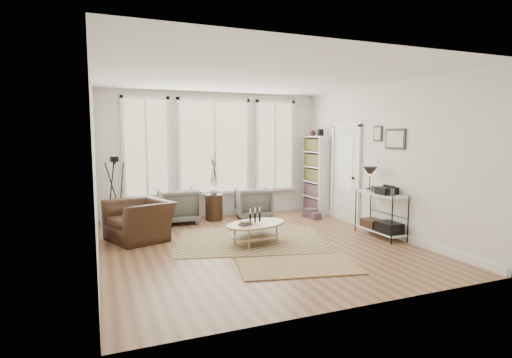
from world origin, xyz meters
name	(u,v)px	position (x,y,z in m)	size (l,w,h in m)	color
room	(259,164)	(0.02, 0.03, 1.43)	(5.50, 5.54, 2.90)	#906646
bay_window	(215,148)	(0.00, 2.71, 1.61)	(4.14, 0.12, 2.24)	#C7BA7D
door	(346,171)	(2.57, 1.15, 1.12)	(0.09, 1.06, 2.22)	silver
bookcase	(316,174)	(2.44, 2.23, 0.96)	(0.31, 0.85, 2.06)	white
low_shelf	(380,210)	(2.38, -0.30, 0.51)	(0.38, 1.08, 1.30)	white
wall_art	(391,138)	(2.58, -0.27, 1.88)	(0.04, 0.88, 0.44)	black
rug_main	(252,240)	(0.02, 0.35, 0.01)	(2.65, 1.99, 0.01)	brown
rug_runner	(298,266)	(0.12, -1.28, 0.01)	(1.75, 0.97, 0.01)	brown
coffee_table	(256,228)	(-0.01, 0.10, 0.29)	(1.38, 1.11, 0.55)	tan
armchair_left	(179,206)	(-0.94, 2.32, 0.38)	(0.81, 0.83, 0.76)	slate
armchair_right	(253,203)	(0.75, 2.17, 0.36)	(0.77, 0.79, 0.72)	slate
side_table	(214,186)	(-0.15, 2.29, 0.79)	(0.39, 0.39, 1.64)	#331D12
vase	(214,189)	(-0.15, 2.30, 0.70)	(0.22, 0.22, 0.23)	silver
accent_chair	(139,220)	(-1.89, 1.17, 0.36)	(0.97, 1.11, 0.72)	#331D12
tripod_camera	(116,197)	(-2.25, 2.11, 0.69)	(0.53, 0.53, 1.49)	black
book_stack_near	(310,213)	(2.05, 1.79, 0.10)	(0.24, 0.31, 0.20)	brown
book_stack_far	(316,216)	(2.05, 1.53, 0.07)	(0.18, 0.23, 0.15)	brown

